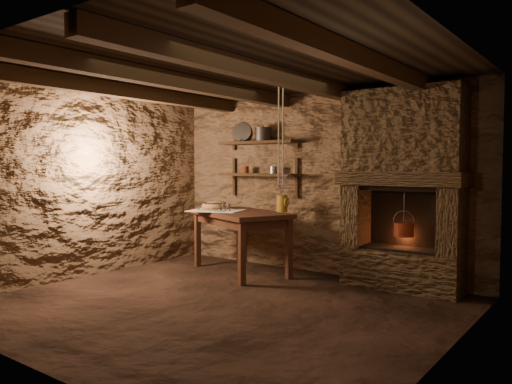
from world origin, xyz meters
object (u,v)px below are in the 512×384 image
Objects in this scene: work_table at (241,240)px; iron_stockpot at (263,135)px; red_pot at (404,229)px; stoneware_jug at (282,196)px; wooden_bowl at (215,206)px.

work_table is 7.32× the size of iron_stockpot.
red_pot is (2.07, -0.12, -1.14)m from iron_stockpot.
stoneware_jug is at bearing -24.71° from iron_stockpot.
work_table is 3.28× the size of stoneware_jug.
wooden_bowl is (-1.00, -0.20, -0.17)m from stoneware_jug.
wooden_bowl is 0.68× the size of red_pot.
wooden_bowl is at bearing -141.57° from iron_stockpot.
stoneware_jug is 2.24× the size of iron_stockpot.
wooden_bowl is at bearing -146.60° from stoneware_jug.
wooden_bowl is at bearing -164.24° from work_table.
red_pot reaches higher than wooden_bowl.
red_pot is at bearing -3.32° from iron_stockpot.
stoneware_jug is 1.36× the size of wooden_bowl.
wooden_bowl is 2.62m from red_pot.
iron_stockpot is (0.02, 0.48, 1.41)m from work_table.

